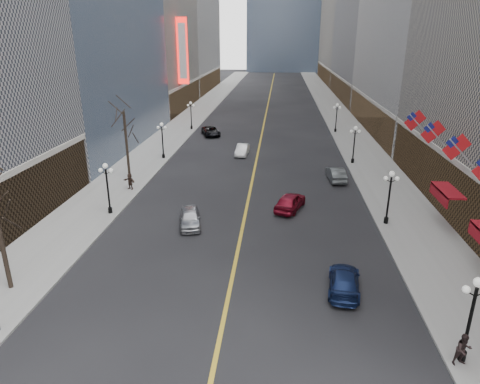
% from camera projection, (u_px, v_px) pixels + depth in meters
% --- Properties ---
extents(sidewalk_east, '(6.00, 230.00, 0.15)m').
position_uv_depth(sidewalk_east, '(346.00, 127.00, 72.70)').
color(sidewalk_east, gray).
rests_on(sidewalk_east, ground).
extents(sidewalk_west, '(6.00, 230.00, 0.15)m').
position_uv_depth(sidewalk_west, '(184.00, 124.00, 75.13)').
color(sidewalk_west, gray).
rests_on(sidewalk_west, ground).
extents(lane_line, '(0.25, 200.00, 0.02)m').
position_uv_depth(lane_line, '(265.00, 116.00, 83.29)').
color(lane_line, gold).
rests_on(lane_line, ground).
extents(streetlamp_east_0, '(1.26, 0.44, 4.52)m').
position_uv_depth(streetlamp_east_0, '(472.00, 312.00, 19.57)').
color(streetlamp_east_0, black).
rests_on(streetlamp_east_0, sidewalk_east).
extents(streetlamp_east_1, '(1.26, 0.44, 4.52)m').
position_uv_depth(streetlamp_east_1, '(390.00, 192.00, 34.53)').
color(streetlamp_east_1, black).
rests_on(streetlamp_east_1, sidewalk_east).
extents(streetlamp_east_2, '(1.26, 0.44, 4.52)m').
position_uv_depth(streetlamp_east_2, '(354.00, 141.00, 51.35)').
color(streetlamp_east_2, black).
rests_on(streetlamp_east_2, sidewalk_east).
extents(streetlamp_east_3, '(1.26, 0.44, 4.52)m').
position_uv_depth(streetlamp_east_3, '(337.00, 115.00, 68.18)').
color(streetlamp_east_3, black).
rests_on(streetlamp_east_3, sidewalk_east).
extents(streetlamp_west_1, '(1.26, 0.44, 4.52)m').
position_uv_depth(streetlamp_west_1, '(107.00, 183.00, 36.57)').
color(streetlamp_west_1, black).
rests_on(streetlamp_west_1, sidewalk_west).
extents(streetlamp_west_2, '(1.26, 0.44, 4.52)m').
position_uv_depth(streetlamp_west_2, '(162.00, 137.00, 53.40)').
color(streetlamp_west_2, black).
rests_on(streetlamp_west_2, sidewalk_west).
extents(streetlamp_west_3, '(1.26, 0.44, 4.52)m').
position_uv_depth(streetlamp_west_3, '(191.00, 112.00, 70.23)').
color(streetlamp_west_3, black).
rests_on(streetlamp_west_3, sidewalk_west).
extents(flag_3, '(2.87, 0.12, 2.87)m').
position_uv_depth(flag_3, '(459.00, 149.00, 29.91)').
color(flag_3, '#B2B2B7').
rests_on(flag_3, ground).
extents(flag_4, '(2.87, 0.12, 2.87)m').
position_uv_depth(flag_4, '(435.00, 134.00, 34.58)').
color(flag_4, '#B2B2B7').
rests_on(flag_4, ground).
extents(flag_5, '(2.87, 0.12, 2.87)m').
position_uv_depth(flag_5, '(417.00, 122.00, 39.26)').
color(flag_5, '#B2B2B7').
rests_on(flag_5, ground).
extents(awning_c, '(1.40, 4.00, 0.93)m').
position_uv_depth(awning_c, '(445.00, 192.00, 34.09)').
color(awning_c, maroon).
rests_on(awning_c, ground).
extents(theatre_marquee, '(2.00, 0.55, 12.00)m').
position_uv_depth(theatre_marquee, '(183.00, 51.00, 80.53)').
color(theatre_marquee, red).
rests_on(theatre_marquee, ground).
extents(tree_west_far, '(3.60, 3.60, 7.92)m').
position_uv_depth(tree_west_far, '(125.00, 122.00, 44.92)').
color(tree_west_far, '#2D231C').
rests_on(tree_west_far, sidewalk_west).
extents(car_nb_near, '(2.59, 4.49, 1.44)m').
position_uv_depth(car_nb_near, '(190.00, 218.00, 35.13)').
color(car_nb_near, '#A4A6AB').
rests_on(car_nb_near, ground).
extents(car_nb_mid, '(1.70, 4.23, 1.37)m').
position_uv_depth(car_nb_mid, '(242.00, 150.00, 56.03)').
color(car_nb_mid, silver).
rests_on(car_nb_mid, ground).
extents(car_nb_far, '(3.93, 5.55, 1.41)m').
position_uv_depth(car_nb_far, '(211.00, 131.00, 66.90)').
color(car_nb_far, black).
rests_on(car_nb_far, ground).
extents(car_sb_near, '(2.43, 4.77, 1.33)m').
position_uv_depth(car_sb_near, '(344.00, 281.00, 26.17)').
color(car_sb_near, '#14224C').
rests_on(car_sb_near, ground).
extents(car_sb_mid, '(3.27, 4.94, 1.56)m').
position_uv_depth(car_sb_mid, '(290.00, 201.00, 38.36)').
color(car_sb_mid, maroon).
rests_on(car_sb_mid, ground).
extents(car_sb_far, '(1.90, 4.54, 1.46)m').
position_uv_depth(car_sb_far, '(336.00, 174.00, 46.10)').
color(car_sb_far, '#505558').
rests_on(car_sb_far, ground).
extents(ped_east_walk, '(0.90, 0.64, 1.67)m').
position_uv_depth(ped_east_walk, '(464.00, 350.00, 19.96)').
color(ped_east_walk, black).
rests_on(ped_east_walk, sidewalk_east).
extents(ped_west_far, '(1.57, 1.09, 1.66)m').
position_uv_depth(ped_west_far, '(130.00, 181.00, 43.04)').
color(ped_west_far, '#2F211A').
rests_on(ped_west_far, sidewalk_west).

